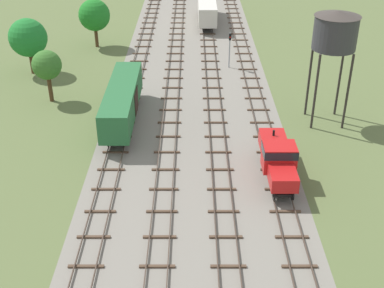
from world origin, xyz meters
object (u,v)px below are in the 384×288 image
freight_boxcar_far_left_near (122,100)px  water_tower (335,31)px  shunter_loco_centre_nearest (277,157)px  signal_post_nearest (229,45)px  freight_boxcar_centre_left_mid (206,8)px

freight_boxcar_far_left_near → water_tower: size_ratio=1.23×
shunter_loco_centre_nearest → freight_boxcar_far_left_near: size_ratio=0.60×
water_tower → signal_post_nearest: water_tower is taller
shunter_loco_centre_nearest → freight_boxcar_centre_left_mid: (-4.73, 46.50, 0.44)m
freight_boxcar_far_left_near → signal_post_nearest: signal_post_nearest is taller
freight_boxcar_centre_left_mid → water_tower: 38.17m
signal_post_nearest → freight_boxcar_centre_left_mid: bearing=96.5°
shunter_loco_centre_nearest → signal_post_nearest: size_ratio=1.83×
freight_boxcar_centre_left_mid → shunter_loco_centre_nearest: bearing=-84.2°
freight_boxcar_far_left_near → signal_post_nearest: 19.43m
freight_boxcar_far_left_near → freight_boxcar_centre_left_mid: same height
shunter_loco_centre_nearest → signal_post_nearest: (-2.37, 25.91, 0.96)m
shunter_loco_centre_nearest → water_tower: (6.40, 10.66, 7.43)m
freight_boxcar_centre_left_mid → signal_post_nearest: bearing=-83.5°
freight_boxcar_far_left_near → signal_post_nearest: size_ratio=3.03×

